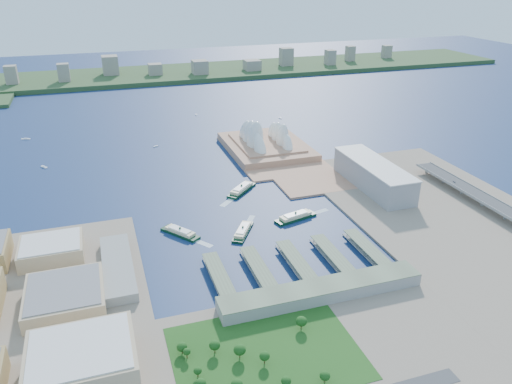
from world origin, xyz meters
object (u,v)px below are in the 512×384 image
object	(u,v)px
ferry_b	(242,188)
ferry_a	(180,231)
toaster_building	(373,175)
ferry_c	(243,230)
opera_house	(266,133)
ferry_d	(296,215)
car_c	(454,182)

from	to	relation	value
ferry_b	ferry_a	bearing A→B (deg)	-91.80
toaster_building	ferry_b	distance (m)	186.93
ferry_a	ferry_c	size ratio (longest dim) A/B	1.01
opera_house	toaster_building	size ratio (longest dim) A/B	1.16
ferry_c	ferry_b	bearing A→B (deg)	-74.07
opera_house	toaster_building	world-z (taller)	opera_house
ferry_c	ferry_a	bearing A→B (deg)	16.12
opera_house	ferry_b	distance (m)	178.71
ferry_b	ferry_c	bearing A→B (deg)	-60.43
opera_house	ferry_d	size ratio (longest dim) A/B	3.21
ferry_b	ferry_c	xyz separation A→B (m)	(-33.43, -116.35, -0.64)
ferry_a	car_c	xyz separation A→B (m)	(385.64, 1.35, 10.52)
ferry_c	car_c	world-z (taller)	car_c
ferry_a	ferry_c	bearing A→B (deg)	-52.19
toaster_building	ferry_b	bearing A→B (deg)	165.09
ferry_b	car_c	world-z (taller)	car_c
ferry_c	opera_house	bearing A→B (deg)	-82.75
ferry_d	ferry_b	bearing A→B (deg)	6.63
ferry_a	car_c	size ratio (longest dim) A/B	12.22
opera_house	ferry_d	bearing A→B (deg)	-101.17
ferry_d	car_c	size ratio (longest dim) A/B	13.06
toaster_building	car_c	xyz separation A→B (m)	(101.00, -46.88, -5.03)
opera_house	ferry_a	distance (m)	316.60
toaster_building	car_c	world-z (taller)	toaster_building
ferry_b	toaster_building	bearing A→B (deg)	30.69
car_c	opera_house	bearing A→B (deg)	127.73
opera_house	ferry_c	xyz separation A→B (m)	(-123.49, -268.42, -27.09)
toaster_building	ferry_a	world-z (taller)	toaster_building
ferry_c	ferry_d	size ratio (longest dim) A/B	0.93
ferry_a	ferry_b	bearing A→B (deg)	6.25
opera_house	car_c	bearing A→B (deg)	-52.27
ferry_d	car_c	distance (m)	241.54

